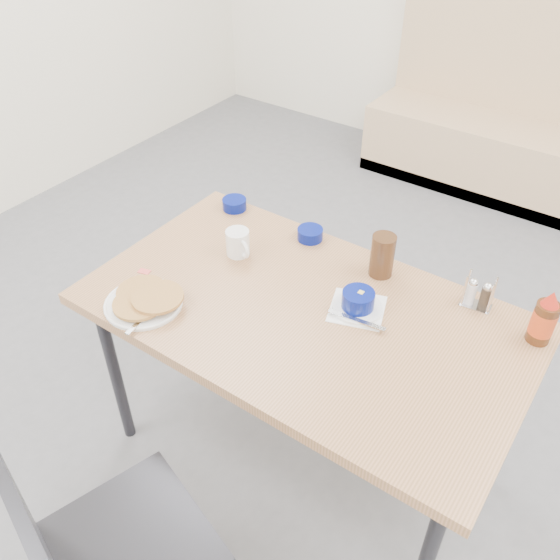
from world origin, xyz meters
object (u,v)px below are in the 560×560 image
Objects in this scene: grits_setting at (358,302)px; amber_tumbler at (382,255)px; pancake_plate at (145,300)px; butter_bowl at (310,234)px; creamer_bowl at (234,204)px; coffee_mug at (238,243)px; condiment_caddy at (478,296)px; syrup_bottle at (544,320)px; booth_bench at (522,139)px; diner_chair at (95,549)px; dining_table at (304,324)px.

grits_setting is 0.21m from amber_tumbler.
pancake_plate is 0.65m from butter_bowl.
pancake_plate is at bearing -78.59° from creamer_bowl.
coffee_mug is 0.82m from condiment_caddy.
coffee_mug is 0.64× the size of syrup_bottle.
creamer_bowl is at bearing 173.28° from condiment_caddy.
amber_tumbler is at bearing -87.22° from booth_bench.
booth_bench is 2.30m from creamer_bowl.
condiment_caddy is at bearing 4.74° from amber_tumbler.
coffee_mug is at bearing -98.30° from booth_bench.
amber_tumbler is at bearing 97.45° from grits_setting.
condiment_caddy is (0.33, 0.03, -0.04)m from amber_tumbler.
amber_tumbler is at bearing -3.35° from creamer_bowl.
butter_bowl is at bearing 173.19° from condiment_caddy.
syrup_bottle reaches higher than grits_setting.
condiment_caddy is at bearing 15.33° from coffee_mug.
booth_bench is at bearing 95.10° from condiment_caddy.
condiment_caddy is (0.51, 1.18, 0.27)m from diner_chair.
creamer_bowl is (-0.55, 0.34, 0.08)m from dining_table.
diner_chair is at bearing -121.97° from syrup_bottle.
condiment_caddy is at bearing 84.33° from diner_chair.
butter_bowl is at bearing -95.14° from booth_bench.
butter_bowl is 0.62× the size of amber_tumbler.
pancake_plate is (-0.43, -0.27, 0.08)m from dining_table.
pancake_plate is 0.39m from coffee_mug.
grits_setting is (0.56, 0.37, 0.01)m from pancake_plate.
booth_bench reaches higher than grits_setting.
booth_bench reaches higher than diner_chair.
syrup_bottle is (1.19, -0.05, 0.06)m from creamer_bowl.
dining_table is 14.93× the size of butter_bowl.
dining_table is at bearing 102.68° from diner_chair.
syrup_bottle reaches higher than dining_table.
booth_bench is 2.87m from pancake_plate.
grits_setting is 1.99× the size of condiment_caddy.
condiment_caddy reaches higher than butter_bowl.
amber_tumbler is (0.18, 1.16, 0.30)m from diner_chair.
creamer_bowl is 0.35m from butter_bowl.
syrup_bottle reaches higher than amber_tumbler.
pancake_plate is (-0.36, 0.58, 0.25)m from diner_chair.
booth_bench is 2.29m from amber_tumbler.
creamer_bowl is 0.51× the size of syrup_bottle.
syrup_bottle is (0.99, 0.17, 0.03)m from coffee_mug.
booth_bench is 20.19× the size of creamer_bowl.
creamer_bowl is 1.00× the size of butter_bowl.
butter_bowl is at bearing 176.52° from syrup_bottle.
diner_chair is 1.22m from butter_bowl.
amber_tumbler is at bearing 22.24° from coffee_mug.
diner_chair is (-0.07, -0.85, -0.17)m from dining_table.
grits_setting is at bearing -19.62° from creamer_bowl.
condiment_caddy is (0.99, -0.01, 0.02)m from creamer_bowl.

